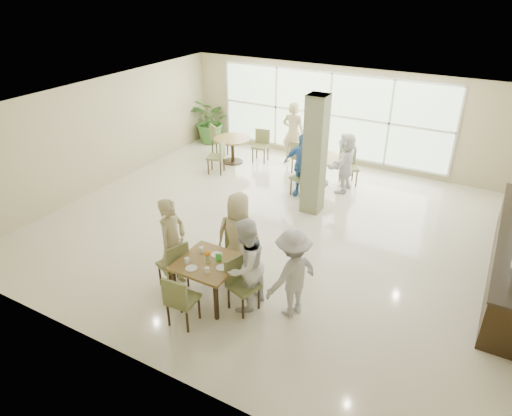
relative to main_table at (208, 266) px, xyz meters
The scene contains 19 objects.
ground 2.82m from the main_table, 92.51° to the left, with size 10.00×10.00×0.00m, color beige.
room_shell 2.93m from the main_table, 92.51° to the left, with size 10.00×10.00×10.00m.
window_bank 7.26m from the main_table, 94.92° to the left, with size 7.00×0.04×7.00m.
column 4.01m from the main_table, 85.92° to the left, with size 0.45×0.45×2.80m, color #6D7552.
main_table is the anchor object (origin of this frame).
round_table_left 6.40m from the main_table, 118.07° to the left, with size 1.08×1.08×0.75m.
round_table_right 5.47m from the main_table, 92.06° to the left, with size 1.14×1.14×0.75m.
chairs_main_table 0.19m from the main_table, 90.42° to the right, with size 2.01×1.93×0.95m.
chairs_table_left 6.38m from the main_table, 118.17° to the left, with size 1.98×1.92×0.95m.
chairs_table_right 5.42m from the main_table, 92.21° to the left, with size 2.01×1.88×0.95m.
tabletop_clutter 0.15m from the main_table, 111.26° to the right, with size 0.73×0.74×0.21m.
potted_plant 8.15m from the main_table, 123.71° to the left, with size 1.33×1.33×1.48m, color #3D702D.
teen_left 0.79m from the main_table, behind, with size 0.64×0.42×1.74m, color tan.
teen_far 0.85m from the main_table, 82.02° to the left, with size 0.84×0.46×1.71m, color tan.
teen_right 0.70m from the main_table, ahead, with size 0.82×0.64×1.68m, color white.
teen_standing 1.47m from the main_table, 13.19° to the left, with size 1.03×0.59×1.59m, color #B1B0B3.
adult_a 4.60m from the main_table, 93.86° to the left, with size 0.95×0.54×1.63m, color #3E76BB.
adult_b 5.40m from the main_table, 83.95° to the left, with size 1.46×0.63×1.57m, color white.
adult_standing 6.64m from the main_table, 102.44° to the left, with size 0.67×0.44×1.85m, color tan.
Camera 1 is at (3.97, -7.97, 5.18)m, focal length 32.00 mm.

